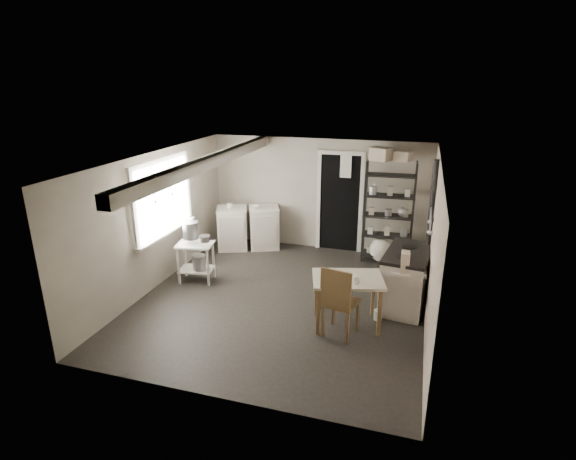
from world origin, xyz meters
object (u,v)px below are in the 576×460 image
(stove, at_px, (406,280))
(chair, at_px, (341,303))
(work_table, at_px, (347,301))
(flour_sack, at_px, (380,250))
(shelf_rack, at_px, (388,215))
(base_cabinets, at_px, (248,227))
(stockpot, at_px, (191,230))
(prep_table, at_px, (196,260))

(stove, bearing_deg, chair, -118.81)
(work_table, relative_size, flour_sack, 2.02)
(work_table, bearing_deg, shelf_rack, 82.91)
(shelf_rack, relative_size, chair, 1.87)
(shelf_rack, xyz_separation_m, work_table, (-0.33, -2.65, -0.57))
(base_cabinets, distance_m, stove, 3.71)
(stove, height_order, work_table, stove)
(shelf_rack, distance_m, chair, 2.98)
(stockpot, bearing_deg, base_cabinets, 78.74)
(prep_table, bearing_deg, flour_sack, 31.32)
(chair, xyz_separation_m, flour_sack, (0.27, 2.84, -0.24))
(prep_table, height_order, shelf_rack, shelf_rack)
(work_table, xyz_separation_m, chair, (-0.04, -0.26, 0.10))
(prep_table, bearing_deg, chair, -19.84)
(prep_table, bearing_deg, work_table, -14.65)
(chair, distance_m, flour_sack, 2.87)
(stove, bearing_deg, base_cabinets, 160.90)
(stove, relative_size, work_table, 1.17)
(chair, bearing_deg, shelf_rack, 94.46)
(prep_table, relative_size, stockpot, 2.35)
(prep_table, height_order, chair, chair)
(stockpot, height_order, work_table, stockpot)
(stockpot, bearing_deg, flour_sack, 30.44)
(prep_table, distance_m, chair, 2.94)
(work_table, distance_m, flour_sack, 2.59)
(stockpot, relative_size, stove, 0.26)
(prep_table, distance_m, stockpot, 0.55)
(stove, distance_m, flour_sack, 1.81)
(prep_table, bearing_deg, stockpot, 163.63)
(shelf_rack, distance_m, flour_sack, 0.72)
(shelf_rack, bearing_deg, prep_table, -151.18)
(shelf_rack, bearing_deg, flour_sack, -146.90)
(base_cabinets, xyz_separation_m, chair, (2.48, -2.80, 0.02))
(chair, relative_size, flour_sack, 2.15)
(base_cabinets, height_order, shelf_rack, shelf_rack)
(work_table, bearing_deg, prep_table, 165.35)
(base_cabinets, bearing_deg, chair, -70.56)
(stockpot, distance_m, shelf_rack, 3.73)
(shelf_rack, height_order, work_table, shelf_rack)
(prep_table, bearing_deg, stove, 2.17)
(stockpot, distance_m, flour_sack, 3.67)
(shelf_rack, bearing_deg, base_cabinets, 179.68)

